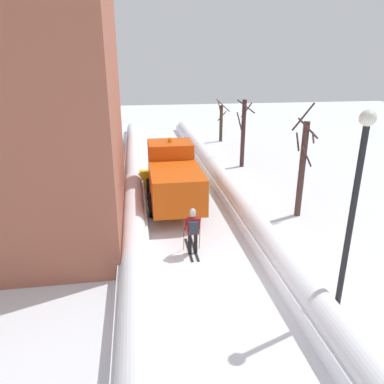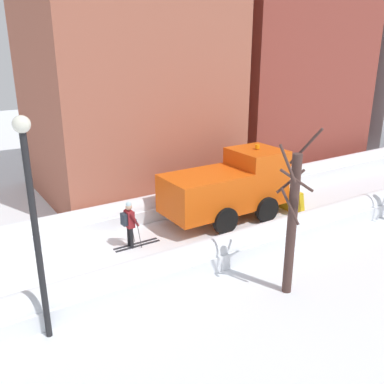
{
  "view_description": "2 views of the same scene",
  "coord_description": "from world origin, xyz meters",
  "px_view_note": "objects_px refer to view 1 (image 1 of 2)",
  "views": [
    {
      "loc": [
        -2.2,
        -9.08,
        6.83
      ],
      "look_at": [
        -0.0,
        4.99,
        1.62
      ],
      "focal_mm": 34.02,
      "sensor_mm": 36.0,
      "label": 1
    },
    {
      "loc": [
        12.97,
        -3.06,
        7.17
      ],
      "look_at": [
        -0.1,
        5.36,
        1.75
      ],
      "focal_mm": 39.67,
      "sensor_mm": 36.0,
      "label": 2
    }
  ],
  "objects_px": {
    "street_lamp": "(355,196)",
    "bare_tree_mid": "(243,133)",
    "skier": "(193,229)",
    "traffic_light_pole": "(107,166)",
    "bare_tree_far": "(221,122)",
    "plow_truck": "(173,177)",
    "bare_tree_near": "(302,167)"
  },
  "relations": [
    {
      "from": "street_lamp",
      "to": "bare_tree_near",
      "type": "relative_size",
      "value": 1.12
    },
    {
      "from": "traffic_light_pole",
      "to": "bare_tree_mid",
      "type": "height_order",
      "value": "bare_tree_mid"
    },
    {
      "from": "skier",
      "to": "traffic_light_pole",
      "type": "relative_size",
      "value": 0.44
    },
    {
      "from": "traffic_light_pole",
      "to": "street_lamp",
      "type": "distance_m",
      "value": 8.96
    },
    {
      "from": "plow_truck",
      "to": "skier",
      "type": "height_order",
      "value": "plow_truck"
    },
    {
      "from": "traffic_light_pole",
      "to": "plow_truck",
      "type": "bearing_deg",
      "value": 43.99
    },
    {
      "from": "street_lamp",
      "to": "bare_tree_far",
      "type": "bearing_deg",
      "value": 85.1
    },
    {
      "from": "bare_tree_near",
      "to": "bare_tree_mid",
      "type": "distance_m",
      "value": 8.35
    },
    {
      "from": "bare_tree_mid",
      "to": "plow_truck",
      "type": "bearing_deg",
      "value": -130.25
    },
    {
      "from": "traffic_light_pole",
      "to": "bare_tree_near",
      "type": "height_order",
      "value": "bare_tree_near"
    },
    {
      "from": "plow_truck",
      "to": "skier",
      "type": "bearing_deg",
      "value": -87.74
    },
    {
      "from": "plow_truck",
      "to": "skier",
      "type": "xyz_separation_m",
      "value": [
        0.19,
        -4.83,
        -0.48
      ]
    },
    {
      "from": "plow_truck",
      "to": "bare_tree_far",
      "type": "xyz_separation_m",
      "value": [
        5.71,
        14.29,
        0.2
      ]
    },
    {
      "from": "bare_tree_mid",
      "to": "bare_tree_far",
      "type": "relative_size",
      "value": 1.21
    },
    {
      "from": "plow_truck",
      "to": "traffic_light_pole",
      "type": "bearing_deg",
      "value": -136.01
    },
    {
      "from": "skier",
      "to": "traffic_light_pole",
      "type": "bearing_deg",
      "value": 145.72
    },
    {
      "from": "plow_truck",
      "to": "bare_tree_near",
      "type": "xyz_separation_m",
      "value": [
        5.55,
        -2.09,
        0.86
      ]
    },
    {
      "from": "plow_truck",
      "to": "bare_tree_mid",
      "type": "relative_size",
      "value": 1.33
    },
    {
      "from": "skier",
      "to": "traffic_light_pole",
      "type": "distance_m",
      "value": 4.16
    },
    {
      "from": "bare_tree_mid",
      "to": "skier",
      "type": "bearing_deg",
      "value": -114.72
    },
    {
      "from": "skier",
      "to": "bare_tree_mid",
      "type": "distance_m",
      "value": 12.27
    },
    {
      "from": "bare_tree_far",
      "to": "bare_tree_mid",
      "type": "bearing_deg",
      "value": -92.97
    },
    {
      "from": "street_lamp",
      "to": "bare_tree_mid",
      "type": "xyz_separation_m",
      "value": [
        1.56,
        15.05,
        -1.28
      ]
    },
    {
      "from": "plow_truck",
      "to": "traffic_light_pole",
      "type": "xyz_separation_m",
      "value": [
        -2.85,
        -2.75,
        1.45
      ]
    },
    {
      "from": "bare_tree_mid",
      "to": "bare_tree_far",
      "type": "height_order",
      "value": "bare_tree_mid"
    },
    {
      "from": "skier",
      "to": "street_lamp",
      "type": "bearing_deg",
      "value": -48.25
    },
    {
      "from": "bare_tree_mid",
      "to": "bare_tree_far",
      "type": "xyz_separation_m",
      "value": [
        0.42,
        8.04,
        -0.63
      ]
    },
    {
      "from": "street_lamp",
      "to": "bare_tree_mid",
      "type": "bearing_deg",
      "value": 84.08
    },
    {
      "from": "street_lamp",
      "to": "bare_tree_far",
      "type": "xyz_separation_m",
      "value": [
        1.98,
        23.09,
        -1.91
      ]
    },
    {
      "from": "traffic_light_pole",
      "to": "street_lamp",
      "type": "height_order",
      "value": "street_lamp"
    },
    {
      "from": "plow_truck",
      "to": "street_lamp",
      "type": "xyz_separation_m",
      "value": [
        3.73,
        -8.8,
        2.11
      ]
    },
    {
      "from": "bare_tree_far",
      "to": "plow_truck",
      "type": "bearing_deg",
      "value": -111.78
    }
  ]
}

